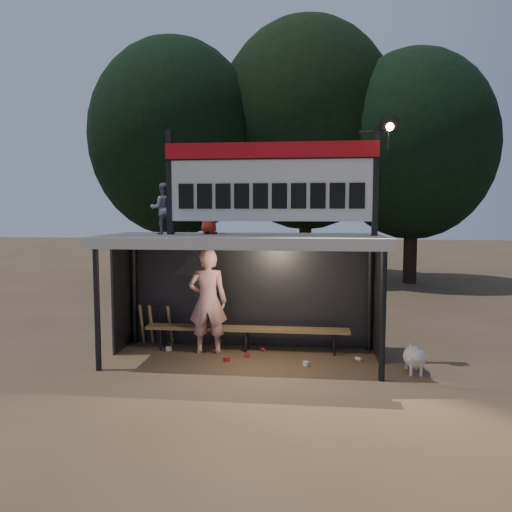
{
  "coord_description": "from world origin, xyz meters",
  "views": [
    {
      "loc": [
        1.24,
        -8.97,
        2.76
      ],
      "look_at": [
        0.2,
        0.4,
        1.9
      ],
      "focal_mm": 35.0,
      "sensor_mm": 36.0,
      "label": 1
    }
  ],
  "objects": [
    {
      "name": "scoreboard_assembly",
      "position": [
        0.56,
        -0.01,
        3.32
      ],
      "size": [
        4.1,
        0.27,
        1.99
      ],
      "color": "black",
      "rests_on": "dugout_shelter"
    },
    {
      "name": "tree_mid",
      "position": [
        1.0,
        11.5,
        6.17
      ],
      "size": [
        7.22,
        7.22,
        10.36
      ],
      "color": "black",
      "rests_on": "ground"
    },
    {
      "name": "child_a",
      "position": [
        -1.51,
        0.09,
        2.8
      ],
      "size": [
        0.56,
        0.5,
        0.95
      ],
      "primitive_type": "imported",
      "rotation": [
        0.0,
        0.0,
        3.49
      ],
      "color": "slate",
      "rests_on": "dugout_shelter"
    },
    {
      "name": "tree_left",
      "position": [
        -4.0,
        10.0,
        5.51
      ],
      "size": [
        6.46,
        6.46,
        9.27
      ],
      "color": "black",
      "rests_on": "ground"
    },
    {
      "name": "ground",
      "position": [
        0.0,
        0.0,
        0.0
      ],
      "size": [
        80.0,
        80.0,
        0.0
      ],
      "primitive_type": "plane",
      "color": "brown",
      "rests_on": "ground"
    },
    {
      "name": "litter",
      "position": [
        0.02,
        0.24,
        0.04
      ],
      "size": [
        3.88,
        1.21,
        0.08
      ],
      "color": "#A81E1C",
      "rests_on": "ground"
    },
    {
      "name": "dog",
      "position": [
        3.01,
        -0.46,
        0.28
      ],
      "size": [
        0.36,
        0.81,
        0.49
      ],
      "color": "white",
      "rests_on": "ground"
    },
    {
      "name": "tree_right",
      "position": [
        5.0,
        10.5,
        5.19
      ],
      "size": [
        6.08,
        6.08,
        8.72
      ],
      "color": "black",
      "rests_on": "ground"
    },
    {
      "name": "bats",
      "position": [
        -1.92,
        0.82,
        0.43
      ],
      "size": [
        0.68,
        0.35,
        0.84
      ],
      "color": "olive",
      "rests_on": "ground"
    },
    {
      "name": "child_b",
      "position": [
        -0.68,
        0.32,
        2.76
      ],
      "size": [
        0.51,
        0.48,
        0.87
      ],
      "primitive_type": "imported",
      "rotation": [
        0.0,
        0.0,
        2.5
      ],
      "color": "#AE271A",
      "rests_on": "dugout_shelter"
    },
    {
      "name": "bench",
      "position": [
        0.0,
        0.55,
        0.43
      ],
      "size": [
        4.0,
        0.35,
        0.48
      ],
      "color": "olive",
      "rests_on": "ground"
    },
    {
      "name": "dugout_shelter",
      "position": [
        0.0,
        0.24,
        1.85
      ],
      "size": [
        5.1,
        2.08,
        2.32
      ],
      "color": "#3F3F42",
      "rests_on": "ground"
    },
    {
      "name": "player",
      "position": [
        -0.73,
        0.35,
        1.02
      ],
      "size": [
        0.78,
        0.55,
        2.04
      ],
      "primitive_type": "imported",
      "rotation": [
        0.0,
        0.0,
        3.23
      ],
      "color": "white",
      "rests_on": "ground"
    }
  ]
}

